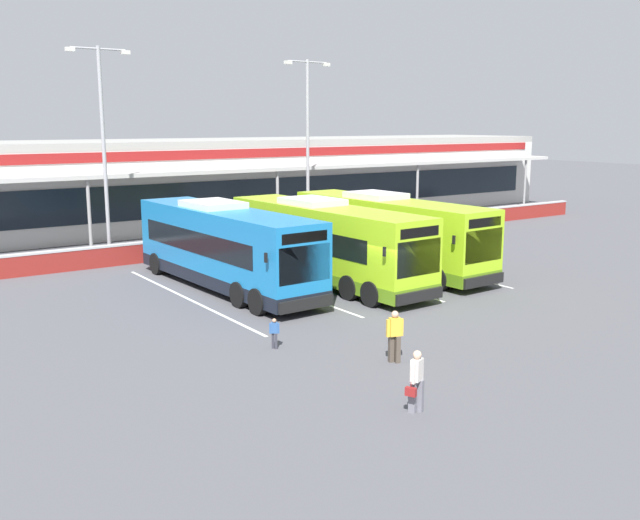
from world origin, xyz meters
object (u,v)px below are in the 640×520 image
object	(u,v)px
pedestrian_with_handbag	(416,380)
pedestrian_in_dark_coat	(395,335)
lamp_post_west	(103,140)
coach_bus_centre	(388,234)
coach_bus_leftmost	(225,248)
lamp_post_centre	(308,137)
pedestrian_child	(274,332)
coach_bus_left_centre	(325,244)

from	to	relation	value
pedestrian_with_handbag	pedestrian_in_dark_coat	distance (m)	3.80
lamp_post_west	coach_bus_centre	bearing A→B (deg)	-44.67
coach_bus_leftmost	coach_bus_centre	distance (m)	8.51
coach_bus_leftmost	lamp_post_centre	distance (m)	15.35
coach_bus_centre	pedestrian_in_dark_coat	distance (m)	13.87
pedestrian_with_handbag	lamp_post_centre	world-z (taller)	lamp_post_centre
pedestrian_child	lamp_post_centre	world-z (taller)	lamp_post_centre
lamp_post_centre	coach_bus_leftmost	bearing A→B (deg)	-138.09
coach_bus_centre	pedestrian_child	size ratio (longest dim) A/B	12.18
coach_bus_leftmost	lamp_post_west	size ratio (longest dim) A/B	1.11
coach_bus_leftmost	pedestrian_with_handbag	world-z (taller)	coach_bus_leftmost
pedestrian_in_dark_coat	coach_bus_left_centre	bearing A→B (deg)	65.83
coach_bus_leftmost	coach_bus_centre	size ratio (longest dim) A/B	1.00
coach_bus_left_centre	pedestrian_child	xyz separation A→B (m)	(-6.91, -7.03, -1.24)
coach_bus_leftmost	pedestrian_with_handbag	bearing A→B (deg)	-98.88
coach_bus_leftmost	pedestrian_child	world-z (taller)	coach_bus_leftmost
pedestrian_in_dark_coat	pedestrian_child	world-z (taller)	pedestrian_in_dark_coat
pedestrian_child	coach_bus_left_centre	bearing A→B (deg)	45.47
pedestrian_child	lamp_post_centre	bearing A→B (deg)	53.56
lamp_post_centre	coach_bus_left_centre	bearing A→B (deg)	-120.37
lamp_post_centre	pedestrian_in_dark_coat	bearing A→B (deg)	-117.51
pedestrian_in_dark_coat	pedestrian_child	size ratio (longest dim) A/B	1.61
pedestrian_child	lamp_post_west	bearing A→B (deg)	88.21
pedestrian_with_handbag	coach_bus_left_centre	bearing A→B (deg)	63.74
coach_bus_leftmost	lamp_post_west	world-z (taller)	lamp_post_west
coach_bus_centre	pedestrian_child	bearing A→B (deg)	-145.83
coach_bus_left_centre	pedestrian_child	distance (m)	9.94
coach_bus_leftmost	coach_bus_left_centre	size ratio (longest dim) A/B	1.00
pedestrian_with_handbag	lamp_post_west	xyz separation A→B (m)	(0.28, 24.32, 5.43)
coach_bus_centre	pedestrian_child	distance (m)	13.43
lamp_post_west	pedestrian_with_handbag	bearing A→B (deg)	-90.66
coach_bus_left_centre	pedestrian_with_handbag	world-z (taller)	coach_bus_left_centre
coach_bus_left_centre	pedestrian_with_handbag	xyz separation A→B (m)	(-6.64, -13.45, -0.93)
coach_bus_centre	lamp_post_west	size ratio (longest dim) A/B	1.11
lamp_post_west	lamp_post_centre	distance (m)	12.98
pedestrian_in_dark_coat	coach_bus_leftmost	bearing A→B (deg)	88.54
coach_bus_left_centre	coach_bus_centre	world-z (taller)	same
pedestrian_in_dark_coat	lamp_post_west	world-z (taller)	lamp_post_west
coach_bus_leftmost	pedestrian_child	size ratio (longest dim) A/B	12.18
pedestrian_in_dark_coat	lamp_post_centre	xyz separation A→B (m)	(11.22, 21.55, 5.42)
coach_bus_left_centre	coach_bus_centre	size ratio (longest dim) A/B	1.00
lamp_post_west	lamp_post_centre	xyz separation A→B (m)	(12.98, 0.44, 0.00)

